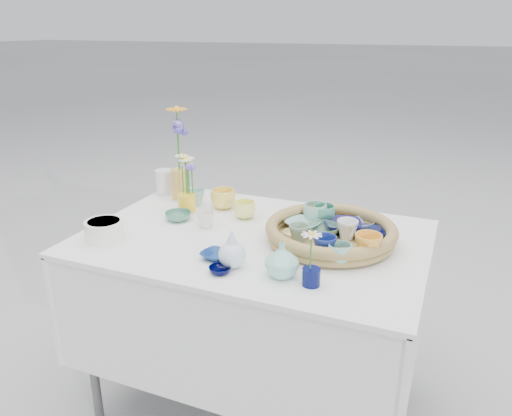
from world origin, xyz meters
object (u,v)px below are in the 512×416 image
at_px(wicker_tray, 331,233).
at_px(bud_vase_seafoam, 282,260).
at_px(display_table, 254,400).
at_px(tall_vase_yellow, 180,184).

relative_size(wicker_tray, bud_vase_seafoam, 4.18).
relative_size(display_table, tall_vase_yellow, 9.06).
height_order(display_table, bud_vase_seafoam, bud_vase_seafoam).
bearing_deg(wicker_tray, tall_vase_yellow, 164.29).
bearing_deg(display_table, tall_vase_yellow, 151.03).
bearing_deg(wicker_tray, display_table, -169.88).
bearing_deg(bud_vase_seafoam, tall_vase_yellow, 142.38).
bearing_deg(tall_vase_yellow, display_table, -28.97).
bearing_deg(bud_vase_seafoam, wicker_tray, 75.97).
xyz_separation_m(display_table, tall_vase_yellow, (-0.47, 0.26, 0.83)).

